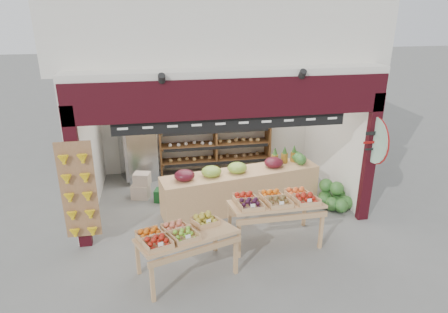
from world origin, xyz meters
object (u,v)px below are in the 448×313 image
refrigerator (137,142)px  mid_counter (240,188)px  watermelon_pile (334,197)px  cardboard_stack (152,189)px  display_table_right (275,201)px  display_table_left (179,235)px  back_shelving (215,132)px

refrigerator → mid_counter: (2.18, -1.97, -0.51)m
watermelon_pile → mid_counter: bearing=171.2°
cardboard_stack → display_table_right: bearing=-44.4°
display_table_left → mid_counter: bearing=55.0°
display_table_left → display_table_right: (1.79, 0.71, 0.06)m
cardboard_stack → back_shelving: bearing=37.7°
cardboard_stack → display_table_right: 3.18m
mid_counter → watermelon_pile: mid_counter is taller
back_shelving → watermelon_pile: (2.23, -2.43, -0.86)m
cardboard_stack → watermelon_pile: (3.90, -1.13, -0.00)m
cardboard_stack → watermelon_pile: cardboard_stack is taller
watermelon_pile → refrigerator: bearing=151.4°
cardboard_stack → mid_counter: (1.89, -0.82, 0.24)m
refrigerator → display_table_left: 4.12m
back_shelving → refrigerator: bearing=-175.8°
back_shelving → display_table_right: back_shelving is taller
display_table_left → cardboard_stack: bearing=98.6°
display_table_left → display_table_right: display_table_right is taller
cardboard_stack → display_table_right: display_table_right is taller
display_table_left → watermelon_pile: (3.47, 1.76, -0.54)m
cardboard_stack → display_table_right: (2.23, -2.19, 0.59)m
refrigerator → back_shelving: bearing=-15.7°
refrigerator → watermelon_pile: refrigerator is taller
back_shelving → refrigerator: size_ratio=1.48×
watermelon_pile → cardboard_stack: bearing=163.8°
display_table_left → watermelon_pile: 3.93m
back_shelving → cardboard_stack: (-1.68, -1.30, -0.86)m
display_table_right → watermelon_pile: bearing=32.1°
refrigerator → mid_counter: bearing=-62.0°
watermelon_pile → display_table_right: bearing=-147.9°
cardboard_stack → display_table_left: size_ratio=0.60×
refrigerator → cardboard_stack: bearing=-95.6°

